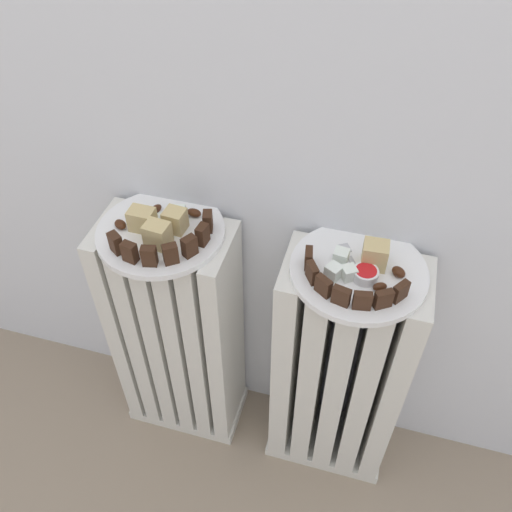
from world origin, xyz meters
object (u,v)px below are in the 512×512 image
jam_bowl_right (365,274)px  plate_left (161,232)px  radiator_right (338,374)px  radiator_left (178,336)px  plate_right (358,271)px  fork (350,259)px

jam_bowl_right → plate_left: bearing=176.9°
jam_bowl_right → radiator_right: bearing=121.3°
plate_left → radiator_left: bearing=180.0°
radiator_left → plate_right: bearing=0.0°
plate_right → fork: bearing=134.1°
plate_right → jam_bowl_right: bearing=-58.7°
plate_left → fork: bearing=2.9°
radiator_right → fork: fork is taller
fork → plate_right: bearing=-45.9°
radiator_right → jam_bowl_right: (0.01, -0.02, 0.35)m
plate_right → fork: size_ratio=2.80×
radiator_right → plate_left: 0.50m
radiator_right → plate_left: bearing=180.0°
plate_right → jam_bowl_right: (0.01, -0.02, 0.02)m
radiator_left → radiator_right: size_ratio=1.00×
radiator_right → plate_left: size_ratio=2.62×
radiator_right → jam_bowl_right: size_ratio=14.25×
radiator_left → plate_left: plate_left is taller
radiator_right → radiator_left: bearing=180.0°
radiator_left → radiator_right: bearing=0.0°
radiator_right → plate_left: (-0.38, 0.00, 0.33)m
jam_bowl_right → plate_right: bearing=121.3°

